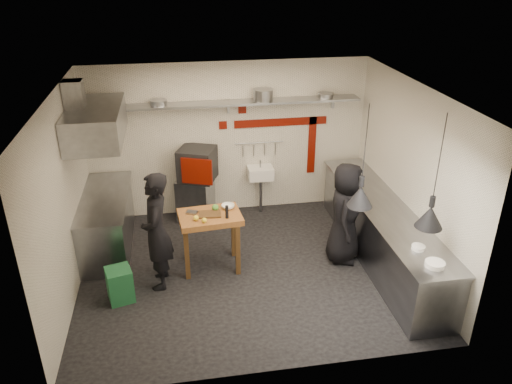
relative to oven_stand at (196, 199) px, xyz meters
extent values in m
plane|color=black|center=(0.67, -1.79, -0.40)|extent=(5.00, 5.00, 0.00)
plane|color=beige|center=(0.67, -1.79, 2.40)|extent=(5.00, 5.00, 0.00)
cube|color=silver|center=(0.67, 0.31, 1.00)|extent=(5.00, 0.04, 2.80)
cube|color=silver|center=(0.67, -3.89, 1.00)|extent=(5.00, 0.04, 2.80)
cube|color=silver|center=(-1.83, -1.79, 1.00)|extent=(0.04, 4.20, 2.80)
cube|color=silver|center=(3.17, -1.79, 1.00)|extent=(0.04, 4.20, 2.80)
cube|color=#610F04|center=(1.62, 0.29, 1.28)|extent=(1.70, 0.02, 0.14)
cube|color=#610F04|center=(2.22, 0.29, 0.80)|extent=(0.14, 0.02, 1.10)
cube|color=#610F04|center=(0.92, 0.29, 1.55)|extent=(0.14, 0.02, 0.14)
cube|color=#610F04|center=(0.57, 0.29, 1.28)|extent=(0.14, 0.02, 0.14)
cube|color=gray|center=(0.67, 0.13, 1.72)|extent=(4.60, 0.34, 0.04)
cube|color=gray|center=(-1.23, 0.28, 1.62)|extent=(0.04, 0.06, 0.24)
cube|color=gray|center=(0.67, 0.28, 1.62)|extent=(0.04, 0.06, 0.24)
cube|color=gray|center=(2.57, 0.28, 1.62)|extent=(0.04, 0.06, 0.24)
cylinder|color=gray|center=(-0.52, 0.13, 1.79)|extent=(0.33, 0.33, 0.09)
cylinder|color=gray|center=(-0.48, 0.13, 1.78)|extent=(0.27, 0.27, 0.07)
cylinder|color=gray|center=(1.26, 0.13, 1.84)|extent=(0.36, 0.36, 0.20)
cylinder|color=gray|center=(2.37, 0.13, 1.78)|extent=(0.36, 0.36, 0.08)
cube|color=gray|center=(0.00, 0.00, 0.00)|extent=(0.74, 0.71, 0.80)
cube|color=black|center=(0.06, -0.01, 0.69)|extent=(0.76, 0.74, 0.58)
cube|color=#610F04|center=(0.04, -0.34, 0.69)|extent=(0.52, 0.23, 0.46)
cube|color=black|center=(0.05, -0.34, 0.69)|extent=(0.36, 0.16, 0.34)
cube|color=white|center=(1.22, 0.13, 0.38)|extent=(0.46, 0.34, 0.22)
cylinder|color=gray|center=(1.22, 0.13, 0.56)|extent=(0.03, 0.03, 0.14)
cylinder|color=gray|center=(1.22, 0.09, -0.06)|extent=(0.06, 0.06, 0.66)
cylinder|color=gray|center=(1.22, 0.27, 0.92)|extent=(0.90, 0.02, 0.02)
cube|color=gray|center=(2.82, -1.79, 0.05)|extent=(0.70, 3.80, 0.90)
cube|color=gray|center=(2.82, -1.79, 0.52)|extent=(0.76, 3.90, 0.03)
cylinder|color=white|center=(2.79, -3.44, 0.56)|extent=(0.32, 0.32, 0.07)
cylinder|color=white|center=(2.77, -3.03, 0.56)|extent=(0.18, 0.18, 0.05)
cube|color=gray|center=(-1.48, -0.74, 0.05)|extent=(0.70, 1.90, 0.90)
cube|color=gray|center=(-1.48, -0.74, 0.52)|extent=(0.76, 2.00, 0.03)
cube|color=gray|center=(-1.43, -0.74, 1.75)|extent=(0.78, 1.60, 0.50)
cube|color=gray|center=(-1.68, -0.74, 2.15)|extent=(0.28, 0.28, 0.50)
cube|color=#1B5931|center=(-1.19, -2.21, -0.15)|extent=(0.41, 0.41, 0.50)
cube|color=#4D3219|center=(0.15, -1.61, 0.53)|extent=(0.34, 0.24, 0.02)
cylinder|color=black|center=(0.39, -1.75, 0.62)|extent=(0.06, 0.06, 0.20)
sphere|color=yellow|center=(-0.07, -1.75, 0.56)|extent=(0.10, 0.10, 0.08)
sphere|color=yellow|center=(0.05, -1.83, 0.56)|extent=(0.08, 0.08, 0.08)
sphere|color=#498E31|center=(0.24, -1.48, 0.57)|extent=(0.13, 0.13, 0.10)
cube|color=gray|center=(-0.11, -1.52, 0.54)|extent=(0.19, 0.17, 0.03)
imported|color=white|center=(0.44, -1.45, 0.55)|extent=(0.25, 0.25, 0.06)
imported|color=black|center=(-0.63, -1.92, 0.49)|extent=(0.45, 0.66, 1.77)
imported|color=black|center=(2.22, -1.71, 0.42)|extent=(0.79, 0.94, 1.64)
camera|label=1|loc=(-0.25, -8.17, 4.04)|focal=35.00mm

